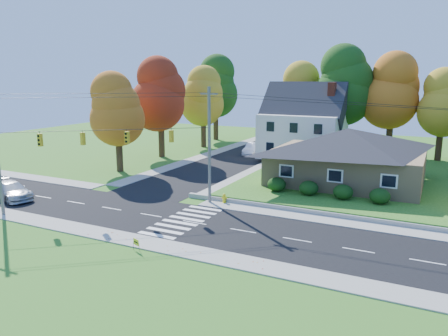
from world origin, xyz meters
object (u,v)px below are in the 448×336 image
(silver_sedan, at_px, (11,191))
(white_car, at_px, (253,149))
(ranch_house, at_px, (347,155))
(fire_hydrant, at_px, (224,199))

(silver_sedan, relative_size, white_car, 1.08)
(ranch_house, bearing_deg, white_car, 140.11)
(ranch_house, height_order, white_car, ranch_house)
(ranch_house, bearing_deg, silver_sedan, -145.73)
(silver_sedan, relative_size, fire_hydrant, 6.15)
(ranch_house, xyz_separation_m, fire_hydrant, (-8.29, -10.39, -2.85))
(fire_hydrant, bearing_deg, white_car, 106.84)
(ranch_house, relative_size, white_car, 2.92)
(ranch_house, height_order, fire_hydrant, ranch_house)
(silver_sedan, height_order, fire_hydrant, silver_sedan)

